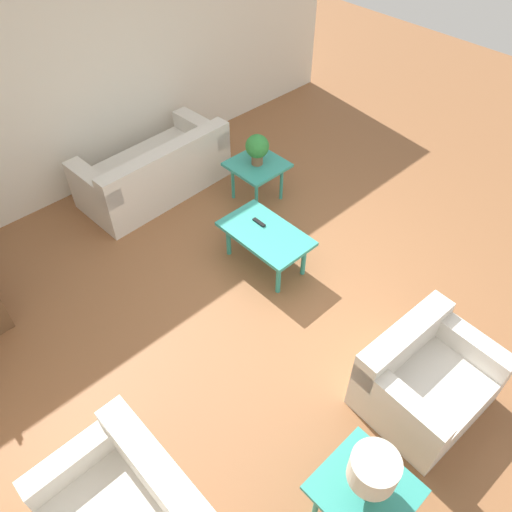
# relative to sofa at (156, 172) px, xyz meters

# --- Properties ---
(ground_plane) EXTENTS (14.00, 14.00, 0.00)m
(ground_plane) POSITION_rel_sofa_xyz_m (-2.32, 0.05, -0.29)
(ground_plane) COLOR #8E5B38
(wall_right) EXTENTS (0.12, 7.20, 2.70)m
(wall_right) POSITION_rel_sofa_xyz_m (0.74, 0.05, 1.06)
(wall_right) COLOR silver
(wall_right) RESTS_ON ground_plane
(sofa) EXTENTS (0.93, 1.81, 0.74)m
(sofa) POSITION_rel_sofa_xyz_m (0.00, 0.00, 0.00)
(sofa) COLOR silver
(sofa) RESTS_ON ground_plane
(armchair) EXTENTS (0.86, 1.03, 0.69)m
(armchair) POSITION_rel_sofa_xyz_m (-3.82, 0.07, -0.01)
(armchair) COLOR silver
(armchair) RESTS_ON ground_plane
(coffee_table) EXTENTS (0.94, 0.55, 0.45)m
(coffee_table) POSITION_rel_sofa_xyz_m (-1.81, -0.10, 0.10)
(coffee_table) COLOR teal
(coffee_table) RESTS_ON ground_plane
(side_table_plant) EXTENTS (0.60, 0.60, 0.50)m
(side_table_plant) POSITION_rel_sofa_xyz_m (-0.94, -0.80, 0.15)
(side_table_plant) COLOR teal
(side_table_plant) RESTS_ON ground_plane
(side_table_lamp) EXTENTS (0.60, 0.60, 0.50)m
(side_table_lamp) POSITION_rel_sofa_xyz_m (-4.05, 1.18, 0.15)
(side_table_lamp) COLOR teal
(side_table_lamp) RESTS_ON ground_plane
(potted_plant) EXTENTS (0.27, 0.27, 0.37)m
(potted_plant) POSITION_rel_sofa_xyz_m (-0.94, -0.80, 0.43)
(potted_plant) COLOR brown
(potted_plant) RESTS_ON side_table_plant
(table_lamp) EXTENTS (0.31, 0.31, 0.42)m
(table_lamp) POSITION_rel_sofa_xyz_m (-4.05, 1.18, 0.50)
(table_lamp) COLOR #997F4C
(table_lamp) RESTS_ON side_table_lamp
(remote_control) EXTENTS (0.16, 0.04, 0.02)m
(remote_control) POSITION_rel_sofa_xyz_m (-1.66, -0.14, 0.17)
(remote_control) COLOR black
(remote_control) RESTS_ON coffee_table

